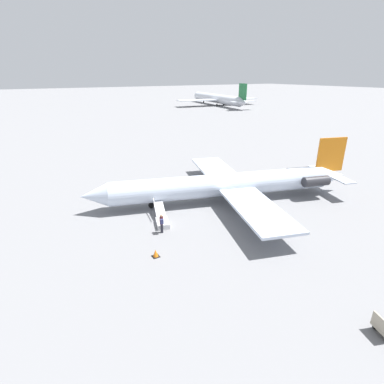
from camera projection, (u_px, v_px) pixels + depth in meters
ground_plane at (222, 201)px, 32.91m from camera, size 600.00×600.00×0.00m
airplane_main at (231, 184)px, 32.40m from camera, size 29.11×22.64×6.43m
airplane_far_right at (217, 99)px, 130.94m from camera, size 37.09×48.14×9.64m
boarding_stairs at (162, 220)px, 27.84m from camera, size 2.15×4.13×1.63m
passenger at (162, 222)px, 26.03m from camera, size 0.42×0.57×1.74m
traffic_cone_near_stairs at (156, 253)px, 22.84m from camera, size 0.55×0.55×0.60m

